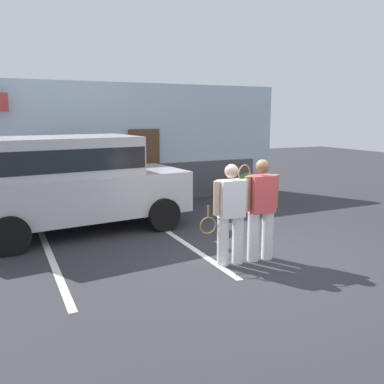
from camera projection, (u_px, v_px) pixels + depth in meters
The scene contains 8 objects.
ground_plane at pixel (245, 261), 7.19m from camera, with size 40.00×40.00×0.00m, color #2D2D33.
parking_stripe_0 at pixel (52, 259), 7.25m from camera, with size 0.12×4.40×0.01m, color silver.
parking_stripe_1 at pixel (182, 241), 8.30m from camera, with size 0.12×4.40×0.01m, color silver.
house_frontage at pixel (140, 147), 11.90m from camera, with size 8.82×0.40×3.37m.
parked_suv at pixel (73, 179), 8.83m from camera, with size 4.77×2.54×2.05m.
tennis_player_man at pixel (230, 214), 6.88m from camera, with size 0.89×0.29×1.71m.
tennis_player_woman at pixel (261, 208), 7.10m from camera, with size 0.79×0.29×1.76m.
potted_plant_by_porch at pixel (246, 186), 12.04m from camera, with size 0.64×0.64×0.84m.
Camera 1 is at (-3.76, -5.80, 2.49)m, focal length 38.79 mm.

